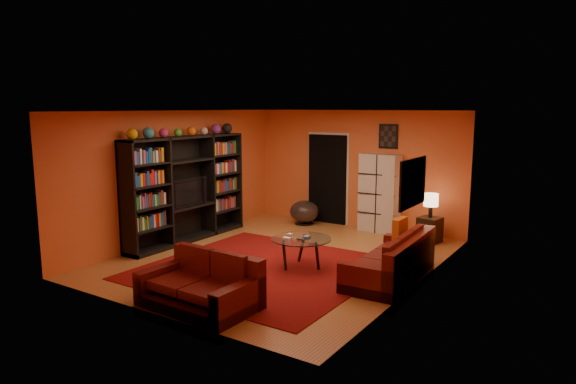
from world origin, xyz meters
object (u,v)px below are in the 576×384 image
Objects in this scene: entertainment_unit at (187,189)px; storage_cabinet at (379,193)px; tv at (185,192)px; table_lamp at (431,201)px; coffee_table at (301,241)px; loveseat at (203,285)px; bowl_chair at (304,212)px; sofa at (395,262)px; side_table at (430,230)px.

entertainment_unit is 1.78× the size of storage_cabinet.
tv is 4.86m from table_lamp.
table_lamp is (1.27, 2.82, 0.38)m from coffee_table.
tv reaches higher than loveseat.
bowl_chair is (1.23, 2.50, -0.76)m from entertainment_unit.
entertainment_unit reaches higher than tv.
tv reaches higher than coffee_table.
storage_cabinet reaches higher than coffee_table.
loveseat is 5.25m from storage_cabinet.
table_lamp is (-0.27, 2.53, 0.55)m from sofa.
loveseat reaches higher than bowl_chair.
table_lamp is (1.21, -0.27, -0.00)m from storage_cabinet.
sofa is at bearing -34.71° from loveseat.
table_lamp is (4.09, 2.62, -0.17)m from tv.
side_table is at bearing 31.44° from entertainment_unit.
sofa is 2.54m from side_table.
table_lamp is (1.51, 4.95, 0.56)m from loveseat.
storage_cabinet is (0.06, 3.09, 0.38)m from coffee_table.
sofa is 2.11× the size of coffee_table.
storage_cabinet is at bearing 88.84° from coffee_table.
loveseat is (-1.78, -2.42, -0.00)m from sofa.
table_lamp is at bearing 0.00° from side_table.
tv is 2.93m from bowl_chair.
storage_cabinet is at bearing 115.34° from sofa.
sofa is at bearing -83.96° from side_table.
sofa and loveseat have the same top height.
tv is at bearing -147.35° from side_table.
storage_cabinet is (2.94, 2.80, -0.21)m from entertainment_unit.
storage_cabinet is at bearing -44.96° from tv.
table_lamp reaches higher than side_table.
sofa reaches higher than side_table.
tv is at bearing 175.95° from coffee_table.
tv is at bearing 178.79° from sofa.
tv is at bearing -130.92° from storage_cabinet.
sofa is at bearing -88.73° from tv.
bowl_chair is 2.91m from side_table.
tv is (0.05, -0.09, -0.05)m from entertainment_unit.
coffee_table is at bearing -5.76° from entertainment_unit.
bowl_chair is (1.18, 2.59, -0.71)m from tv.
loveseat is (2.63, -2.41, -0.77)m from entertainment_unit.
tv reaches higher than bowl_chair.
tv is 0.47× the size of sofa.
side_table is at bearing 65.79° from coffee_table.
entertainment_unit reaches higher than side_table.
bowl_chair is at bearing 139.40° from sofa.
side_table is (1.51, 4.95, -0.03)m from loveseat.
table_lamp is at bearing 65.79° from coffee_table.
table_lamp is (0.00, 0.00, 0.59)m from side_table.
coffee_table is at bearing -94.05° from tv.
entertainment_unit is at bearing 29.10° from tv.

